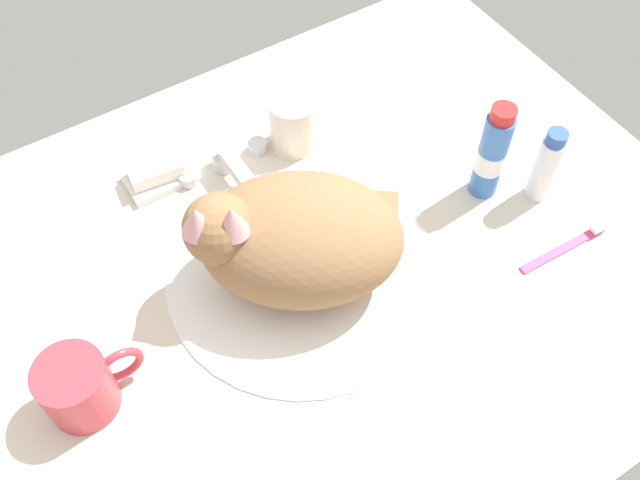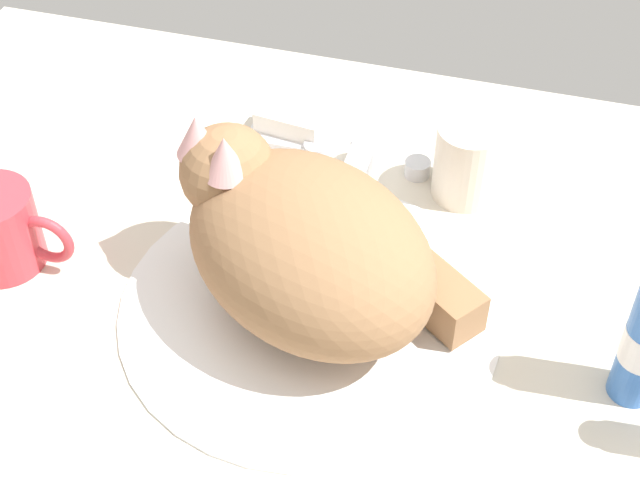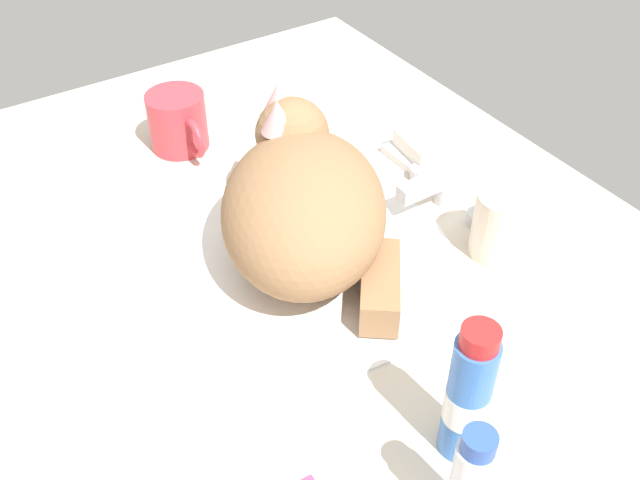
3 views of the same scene
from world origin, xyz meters
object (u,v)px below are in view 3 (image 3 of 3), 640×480
Objects in this scene: rinse_cup at (502,224)px; cat at (305,203)px; soap_bar at (419,146)px; coffee_mug at (178,122)px; toothpaste_bottle at (468,396)px; faucet at (441,191)px.

cat is at bearing -120.73° from rinse_cup.
cat is 4.25× the size of soap_bar.
rinse_cup reaches higher than soap_bar.
coffee_mug is 1.63× the size of soap_bar.
toothpaste_bottle is at bearing -34.05° from soap_bar.
cat reaches higher than rinse_cup.
rinse_cup is at bearing -1.13° from faucet.
cat is at bearing 176.04° from toothpaste_bottle.
cat is 2.61× the size of coffee_mug.
soap_bar is at bearing 157.26° from faucet.
rinse_cup is 1.14× the size of soap_bar.
rinse_cup is at bearing 129.66° from toothpaste_bottle.
faucet is 1.89× the size of soap_bar.
faucet is at bearing -22.74° from soap_bar.
coffee_mug is 33.77cm from soap_bar.
faucet is 1.66× the size of rinse_cup.
coffee_mug is (-29.65, -2.40, -3.98)cm from cat.
toothpaste_bottle reaches higher than rinse_cup.
coffee_mug is (-30.42, -22.42, 1.98)cm from faucet.
soap_bar is 46.71cm from toothpaste_bottle.
soap_bar is (-8.58, 23.93, -5.73)cm from cat.
faucet is at bearing 36.39° from coffee_mug.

